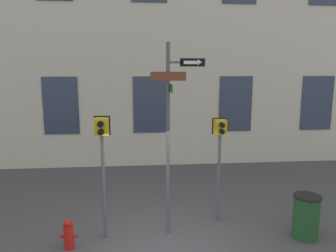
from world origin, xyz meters
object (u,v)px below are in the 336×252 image
(pedestrian_signal_left, at_px, (102,145))
(fire_hydrant, at_px, (69,234))
(pedestrian_signal_right, at_px, (220,143))
(trash_bin, at_px, (306,217))
(street_sign_pole, at_px, (171,126))

(pedestrian_signal_left, bearing_deg, fire_hydrant, -152.40)
(pedestrian_signal_left, height_order, fire_hydrant, pedestrian_signal_left)
(pedestrian_signal_right, relative_size, fire_hydrant, 3.93)
(pedestrian_signal_right, xyz_separation_m, fire_hydrant, (-3.56, -0.99, -1.73))
(pedestrian_signal_left, xyz_separation_m, pedestrian_signal_right, (2.81, 0.59, -0.16))
(fire_hydrant, height_order, trash_bin, trash_bin)
(street_sign_pole, height_order, pedestrian_signal_left, street_sign_pole)
(street_sign_pole, xyz_separation_m, fire_hydrant, (-2.30, -0.51, -2.28))
(pedestrian_signal_left, relative_size, fire_hydrant, 4.19)
(street_sign_pole, relative_size, trash_bin, 4.34)
(pedestrian_signal_left, xyz_separation_m, trash_bin, (4.65, -0.40, -1.70))
(street_sign_pole, xyz_separation_m, pedestrian_signal_right, (1.27, 0.47, -0.55))
(pedestrian_signal_right, bearing_deg, fire_hydrant, -164.51)
(pedestrian_signal_right, bearing_deg, trash_bin, -28.49)
(street_sign_pole, distance_m, fire_hydrant, 3.28)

